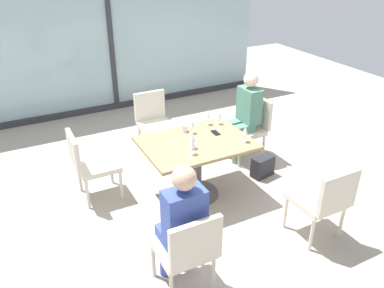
% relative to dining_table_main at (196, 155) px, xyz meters
% --- Properties ---
extents(ground_plane, '(12.00, 12.00, 0.00)m').
position_rel_dining_table_main_xyz_m(ground_plane, '(0.00, 0.00, -0.55)').
color(ground_plane, '#A89E8E').
extents(window_wall_backdrop, '(5.79, 0.10, 2.70)m').
position_rel_dining_table_main_xyz_m(window_wall_backdrop, '(0.00, 3.20, 0.66)').
color(window_wall_backdrop, '#9CB7BC').
rests_on(window_wall_backdrop, ground_plane).
extents(dining_table_main, '(1.24, 0.93, 0.73)m').
position_rel_dining_table_main_xyz_m(dining_table_main, '(0.00, 0.00, 0.00)').
color(dining_table_main, '#997551').
rests_on(dining_table_main, ground_plane).
extents(chair_far_right, '(0.50, 0.46, 0.87)m').
position_rel_dining_table_main_xyz_m(chair_far_right, '(1.14, 0.51, -0.05)').
color(chair_far_right, beige).
rests_on(chair_far_right, ground_plane).
extents(chair_front_left, '(0.46, 0.50, 0.87)m').
position_rel_dining_table_main_xyz_m(chair_front_left, '(-0.76, -1.30, -0.05)').
color(chair_front_left, beige).
rests_on(chair_front_left, ground_plane).
extents(chair_near_window, '(0.46, 0.51, 0.87)m').
position_rel_dining_table_main_xyz_m(chair_near_window, '(0.00, 1.30, -0.05)').
color(chair_near_window, beige).
rests_on(chair_near_window, ground_plane).
extents(chair_front_right, '(0.46, 0.50, 0.87)m').
position_rel_dining_table_main_xyz_m(chair_front_right, '(0.76, -1.30, -0.05)').
color(chair_front_right, beige).
rests_on(chair_front_right, ground_plane).
extents(chair_far_left, '(0.50, 0.46, 0.87)m').
position_rel_dining_table_main_xyz_m(chair_far_left, '(-1.14, 0.51, -0.05)').
color(chair_far_left, beige).
rests_on(chair_far_left, ground_plane).
extents(person_far_right, '(0.39, 0.34, 1.26)m').
position_rel_dining_table_main_xyz_m(person_far_right, '(1.03, 0.51, 0.15)').
color(person_far_right, '#4C7F6B').
rests_on(person_far_right, ground_plane).
extents(person_front_left, '(0.34, 0.39, 1.26)m').
position_rel_dining_table_main_xyz_m(person_front_left, '(-0.76, -1.19, 0.15)').
color(person_front_left, '#384C9E').
rests_on(person_front_left, ground_plane).
extents(wine_glass_0, '(0.07, 0.07, 0.18)m').
position_rel_dining_table_main_xyz_m(wine_glass_0, '(0.35, 0.35, 0.31)').
color(wine_glass_0, silver).
rests_on(wine_glass_0, dining_table_main).
extents(wine_glass_1, '(0.07, 0.07, 0.18)m').
position_rel_dining_table_main_xyz_m(wine_glass_1, '(0.48, 0.30, 0.31)').
color(wine_glass_1, silver).
rests_on(wine_glass_1, dining_table_main).
extents(wine_glass_2, '(0.07, 0.07, 0.18)m').
position_rel_dining_table_main_xyz_m(wine_glass_2, '(0.49, -0.26, 0.31)').
color(wine_glass_2, silver).
rests_on(wine_glass_2, dining_table_main).
extents(wine_glass_3, '(0.07, 0.07, 0.18)m').
position_rel_dining_table_main_xyz_m(wine_glass_3, '(0.06, 0.22, 0.31)').
color(wine_glass_3, silver).
rests_on(wine_glass_3, dining_table_main).
extents(wine_glass_4, '(0.07, 0.07, 0.18)m').
position_rel_dining_table_main_xyz_m(wine_glass_4, '(-0.11, -0.13, 0.31)').
color(wine_glass_4, silver).
rests_on(wine_glass_4, dining_table_main).
extents(wine_glass_5, '(0.07, 0.07, 0.18)m').
position_rel_dining_table_main_xyz_m(wine_glass_5, '(-0.18, -0.25, 0.31)').
color(wine_glass_5, silver).
rests_on(wine_glass_5, dining_table_main).
extents(coffee_cup, '(0.08, 0.08, 0.09)m').
position_rel_dining_table_main_xyz_m(coffee_cup, '(-0.00, 0.30, 0.23)').
color(coffee_cup, white).
rests_on(coffee_cup, dining_table_main).
extents(cell_phone_on_table, '(0.08, 0.15, 0.01)m').
position_rel_dining_table_main_xyz_m(cell_phone_on_table, '(0.31, 0.09, 0.19)').
color(cell_phone_on_table, black).
rests_on(cell_phone_on_table, dining_table_main).
extents(handbag_0, '(0.32, 0.21, 0.28)m').
position_rel_dining_table_main_xyz_m(handbag_0, '(0.98, -0.03, -0.41)').
color(handbag_0, '#232328').
rests_on(handbag_0, ground_plane).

